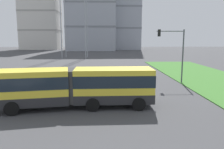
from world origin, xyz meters
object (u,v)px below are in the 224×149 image
(traffic_light_far_right, at_px, (175,47))
(apartment_tower_west, at_px, (40,4))
(apartment_tower_westcentre, at_px, (91,5))
(articulated_bus, at_px, (77,86))

(traffic_light_far_right, relative_size, apartment_tower_west, 0.15)
(traffic_light_far_right, height_order, apartment_tower_west, apartment_tower_west)
(traffic_light_far_right, relative_size, apartment_tower_westcentre, 0.17)
(apartment_tower_westcentre, bearing_deg, traffic_light_far_right, -79.27)
(apartment_tower_westcentre, bearing_deg, articulated_bus, -87.65)
(articulated_bus, relative_size, apartment_tower_westcentre, 0.32)
(articulated_bus, height_order, apartment_tower_west, apartment_tower_west)
(articulated_bus, height_order, apartment_tower_westcentre, apartment_tower_westcentre)
(traffic_light_far_right, xyz_separation_m, apartment_tower_westcentre, (-13.62, 71.87, 14.56))
(apartment_tower_west, bearing_deg, apartment_tower_westcentre, -23.26)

